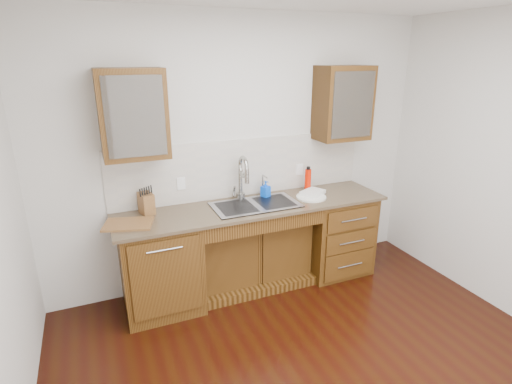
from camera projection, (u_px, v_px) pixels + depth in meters
name	position (u px, v px, depth m)	size (l,w,h in m)	color
wall_back	(241.00, 153.00, 4.09)	(4.00, 0.10, 2.70)	silver
base_cabinet_left	(161.00, 265.00, 3.72)	(0.70, 0.62, 0.88)	#593014
base_cabinet_center	(251.00, 251.00, 4.18)	(1.20, 0.44, 0.70)	#593014
base_cabinet_right	(334.00, 232.00, 4.41)	(0.70, 0.62, 0.88)	#593014
countertop	(255.00, 206.00, 3.91)	(2.70, 0.65, 0.03)	#84705B
backsplash	(243.00, 168.00, 4.08)	(2.70, 0.02, 0.59)	beige
sink	(256.00, 213.00, 3.92)	(0.84, 0.46, 0.19)	#9E9EA5
faucet	(240.00, 180.00, 4.00)	(0.04, 0.04, 0.40)	#999993
filter_tap	(263.00, 184.00, 4.12)	(0.02, 0.02, 0.24)	#999993
upper_cabinet_left	(133.00, 114.00, 3.36)	(0.55, 0.34, 0.75)	#593014
upper_cabinet_right	(343.00, 103.00, 4.12)	(0.55, 0.34, 0.75)	#593014
outlet_left	(181.00, 184.00, 3.86)	(0.08, 0.01, 0.12)	white
outlet_right	(300.00, 169.00, 4.33)	(0.08, 0.01, 0.12)	white
soap_bottle	(266.00, 189.00, 4.08)	(0.08, 0.08, 0.17)	blue
water_bottle	(308.00, 181.00, 4.24)	(0.07, 0.07, 0.24)	red
plate	(311.00, 197.00, 4.09)	(0.31, 0.31, 0.02)	white
dish_towel	(313.00, 193.00, 4.14)	(0.24, 0.18, 0.04)	silver
knife_block	(146.00, 203.00, 3.67)	(0.11, 0.17, 0.19)	olive
cutting_board	(128.00, 224.00, 3.43)	(0.40, 0.28, 0.02)	olive
cup_left_a	(125.00, 121.00, 3.35)	(0.13, 0.13, 0.10)	silver
cup_left_b	(141.00, 120.00, 3.39)	(0.11, 0.11, 0.10)	silver
cup_right_a	(336.00, 108.00, 4.11)	(0.14, 0.14, 0.11)	white
cup_right_b	(349.00, 108.00, 4.17)	(0.11, 0.11, 0.10)	white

